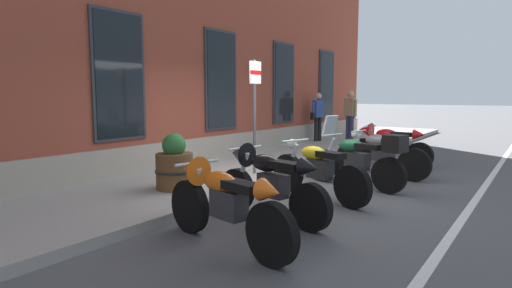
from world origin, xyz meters
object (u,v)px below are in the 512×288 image
object	(u,v)px
motorcycle_orange_sport	(222,199)
barrel_planter	(174,166)
motorcycle_grey_naked	(380,154)
pedestrian_tan_coat	(350,112)
parking_sign	(255,100)
motorcycle_black_sport	(267,179)
motorcycle_green_touring	(360,159)
motorcycle_red_sport	(387,143)
pedestrian_blue_top	(318,114)
motorcycle_yellow_naked	(317,170)

from	to	relation	value
motorcycle_orange_sport	barrel_planter	world-z (taller)	barrel_planter
motorcycle_orange_sport	motorcycle_grey_naked	distance (m)	5.10
motorcycle_grey_naked	pedestrian_tan_coat	bearing A→B (deg)	28.61
pedestrian_tan_coat	parking_sign	world-z (taller)	parking_sign
motorcycle_black_sport	motorcycle_green_touring	world-z (taller)	motorcycle_green_touring
motorcycle_red_sport	barrel_planter	bearing A→B (deg)	159.21
motorcycle_grey_naked	barrel_planter	world-z (taller)	barrel_planter
motorcycle_grey_naked	pedestrian_blue_top	size ratio (longest dim) A/B	1.27
pedestrian_blue_top	parking_sign	size ratio (longest dim) A/B	0.73
parking_sign	motorcycle_orange_sport	bearing A→B (deg)	-150.89
motorcycle_green_touring	barrel_planter	xyz separation A→B (m)	(-2.45, 2.34, -0.02)
barrel_planter	motorcycle_black_sport	bearing A→B (deg)	-94.23
motorcycle_orange_sport	motorcycle_black_sport	xyz separation A→B (m)	(1.19, 0.16, 0.02)
pedestrian_blue_top	motorcycle_red_sport	bearing A→B (deg)	-131.14
pedestrian_tan_coat	parking_sign	size ratio (longest dim) A/B	0.76
motorcycle_red_sport	pedestrian_blue_top	xyz separation A→B (m)	(2.89, 3.31, 0.51)
motorcycle_grey_naked	motorcycle_red_sport	distance (m)	1.47
motorcycle_orange_sport	barrel_planter	distance (m)	2.52
motorcycle_black_sport	motorcycle_red_sport	xyz separation A→B (m)	(5.35, -0.00, -0.00)
motorcycle_green_touring	motorcycle_black_sport	bearing A→B (deg)	172.01
motorcycle_yellow_naked	motorcycle_red_sport	size ratio (longest dim) A/B	1.01
motorcycle_orange_sport	pedestrian_blue_top	distance (m)	10.06
motorcycle_orange_sport	pedestrian_tan_coat	xyz separation A→B (m)	(10.12, 2.59, 0.58)
motorcycle_orange_sport	motorcycle_red_sport	distance (m)	6.54
pedestrian_tan_coat	parking_sign	distance (m)	6.91
motorcycle_yellow_naked	barrel_planter	bearing A→B (deg)	121.83
motorcycle_green_touring	motorcycle_red_sport	distance (m)	2.77
motorcycle_orange_sport	parking_sign	world-z (taller)	parking_sign
motorcycle_orange_sport	motorcycle_yellow_naked	size ratio (longest dim) A/B	1.01
parking_sign	motorcycle_red_sport	bearing A→B (deg)	-27.00
motorcycle_red_sport	barrel_planter	size ratio (longest dim) A/B	2.17
motorcycle_red_sport	pedestrian_tan_coat	size ratio (longest dim) A/B	1.19
motorcycle_grey_naked	motorcycle_red_sport	xyz separation A→B (m)	(1.44, 0.31, 0.08)
motorcycle_black_sport	motorcycle_grey_naked	distance (m)	3.92
motorcycle_black_sport	motorcycle_red_sport	bearing A→B (deg)	-0.03
motorcycle_black_sport	pedestrian_tan_coat	bearing A→B (deg)	15.19
motorcycle_green_touring	motorcycle_grey_naked	bearing A→B (deg)	2.16
motorcycle_orange_sport	motorcycle_grey_naked	xyz separation A→B (m)	(5.10, -0.15, -0.06)
motorcycle_green_touring	motorcycle_orange_sport	bearing A→B (deg)	176.97
motorcycle_orange_sport	motorcycle_yellow_naked	bearing A→B (deg)	1.98
barrel_planter	motorcycle_yellow_naked	bearing A→B (deg)	-58.17
motorcycle_grey_naked	motorcycle_red_sport	world-z (taller)	motorcycle_red_sport
motorcycle_black_sport	motorcycle_green_touring	bearing A→B (deg)	-7.99
motorcycle_black_sport	pedestrian_tan_coat	world-z (taller)	pedestrian_tan_coat
motorcycle_grey_naked	pedestrian_tan_coat	xyz separation A→B (m)	(5.02, 2.74, 0.64)
motorcycle_orange_sport	motorcycle_grey_naked	world-z (taller)	motorcycle_orange_sport
motorcycle_black_sport	pedestrian_tan_coat	xyz separation A→B (m)	(8.93, 2.42, 0.56)
motorcycle_yellow_naked	pedestrian_tan_coat	distance (m)	7.95
pedestrian_tan_coat	barrel_planter	distance (m)	8.82
motorcycle_yellow_naked	parking_sign	distance (m)	2.18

